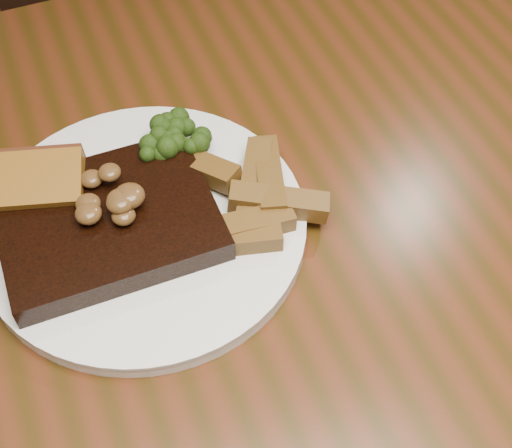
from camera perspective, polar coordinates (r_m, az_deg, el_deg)
The scene contains 9 objects.
dining_table at distance 0.73m, azimuth 0.89°, elevation -6.27°, with size 1.60×0.90×0.75m.
chair_far at distance 1.30m, azimuth -8.46°, elevation 12.21°, with size 0.43×0.43×0.83m.
plate at distance 0.67m, azimuth -8.86°, elevation -0.18°, with size 0.30×0.30×0.01m, color white.
steak at distance 0.65m, azimuth -11.74°, elevation 0.07°, with size 0.19×0.14×0.03m, color black.
steak_bone at distance 0.62m, azimuth -10.12°, elevation -4.72°, with size 0.14×0.01×0.02m, color beige.
mushroom_pile at distance 0.63m, azimuth -12.24°, elevation 1.75°, with size 0.08×0.08×0.03m, color #57371B, non-canonical shape.
garlic_bread at distance 0.69m, azimuth -17.52°, elevation 2.07°, with size 0.10×0.06×0.02m, color #945F1A.
potato_wedges at distance 0.66m, azimuth -2.67°, elevation 2.10°, with size 0.12×0.12×0.02m, color brown, non-canonical shape.
broccoli_cluster at distance 0.70m, azimuth -6.73°, elevation 6.44°, with size 0.06×0.06×0.04m, color #233E0E, non-canonical shape.
Camera 1 is at (-0.15, -0.34, 1.28)m, focal length 50.00 mm.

